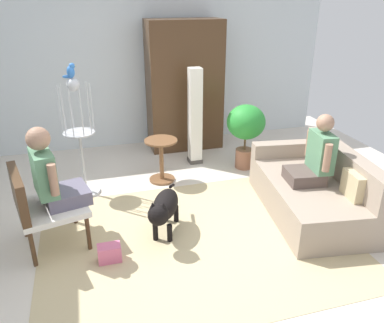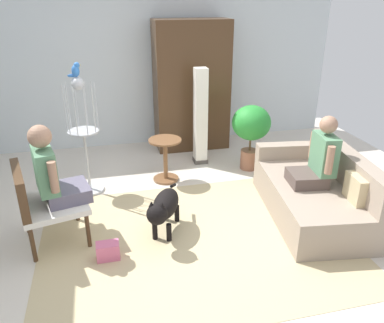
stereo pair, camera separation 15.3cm
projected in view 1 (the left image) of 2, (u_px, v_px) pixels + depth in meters
name	position (u px, v px, depth m)	size (l,w,h in m)	color
ground_plane	(202.00, 231.00, 4.22)	(7.02, 7.02, 0.00)	beige
back_wall	(149.00, 68.00, 6.35)	(6.08, 0.12, 2.54)	silver
area_rug	(196.00, 239.00, 4.07)	(3.19, 2.48, 0.01)	#C6B284
couch	(313.00, 190.00, 4.52)	(1.17, 1.82, 0.77)	gray
armchair	(38.00, 203.00, 3.77)	(0.77, 0.80, 0.86)	#4C331E
person_on_couch	(315.00, 157.00, 4.31)	(0.50, 0.53, 0.79)	brown
person_on_armchair	(51.00, 175.00, 3.75)	(0.56, 0.56, 0.82)	slate
round_end_table	(161.00, 158.00, 5.24)	(0.45, 0.45, 0.60)	brown
dog	(164.00, 207.00, 4.04)	(0.47, 0.84, 0.54)	black
bird_cage_stand	(80.00, 140.00, 4.75)	(0.39, 0.39, 1.50)	silver
parrot	(71.00, 71.00, 4.41)	(0.17, 0.10, 0.17)	blue
potted_plant	(246.00, 126.00, 5.53)	(0.55, 0.55, 0.96)	#996047
column_lamp	(195.00, 118.00, 5.68)	(0.20, 0.20, 1.44)	#4C4742
armoire_cabinet	(184.00, 86.00, 6.21)	(1.18, 0.56, 2.05)	#4C331E
handbag	(110.00, 253.00, 3.72)	(0.22, 0.14, 0.18)	#D8668C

